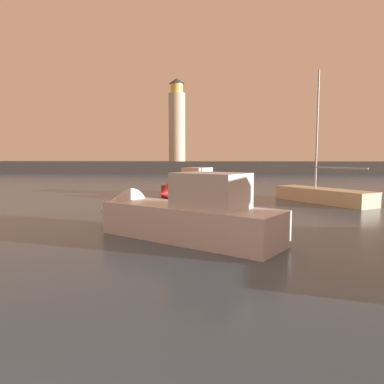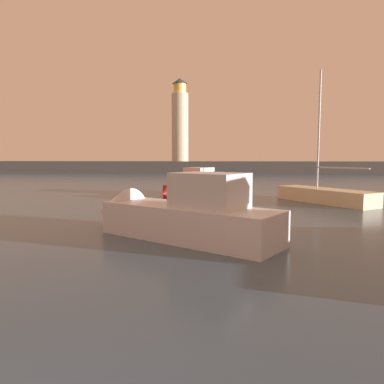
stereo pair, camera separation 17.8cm
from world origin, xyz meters
name	(u,v)px [view 2 (the right image)]	position (x,y,z in m)	size (l,w,h in m)	color
ground_plane	(208,187)	(0.00, 32.90, 0.00)	(220.00, 220.00, 0.00)	#384C60
breakwater	(218,167)	(0.00, 65.81, 1.08)	(94.05, 4.63, 2.15)	#423F3D
lighthouse	(180,122)	(-7.21, 65.81, 9.40)	(3.08, 3.08, 15.30)	beige
motorboat_0	(189,188)	(-0.83, 24.07, 0.66)	(4.91, 7.01, 2.57)	#B21E1E
motorboat_3	(169,214)	(-0.10, 11.37, 0.80)	(8.03, 5.90, 2.72)	silver
sailboat_moored	(325,195)	(8.16, 22.03, 0.49)	(5.35, 6.54, 8.44)	beige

